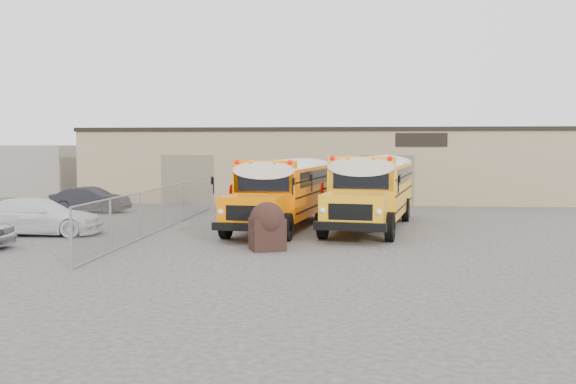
# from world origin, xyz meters

# --- Properties ---
(ground) EXTENTS (120.00, 120.00, 0.00)m
(ground) POSITION_xyz_m (0.00, 0.00, 0.00)
(ground) COLOR #393634
(ground) RESTS_ON ground
(warehouse) EXTENTS (30.20, 10.20, 4.67)m
(warehouse) POSITION_xyz_m (-0.00, 19.99, 2.37)
(warehouse) COLOR #98865E
(warehouse) RESTS_ON ground
(chainlink_fence) EXTENTS (0.07, 18.07, 1.81)m
(chainlink_fence) POSITION_xyz_m (-6.00, 3.00, 0.90)
(chainlink_fence) COLOR gray
(chainlink_fence) RESTS_ON ground
(distant_building_left) EXTENTS (8.00, 6.00, 3.60)m
(distant_building_left) POSITION_xyz_m (-22.00, 22.00, 1.80)
(distant_building_left) COLOR gray
(distant_building_left) RESTS_ON ground
(school_bus_left) EXTENTS (3.96, 10.48, 2.99)m
(school_bus_left) POSITION_xyz_m (-0.13, 10.67, 1.73)
(school_bus_left) COLOR #FF7900
(school_bus_left) RESTS_ON ground
(school_bus_right) EXTENTS (4.40, 11.02, 3.14)m
(school_bus_right) POSITION_xyz_m (3.93, 11.41, 1.82)
(school_bus_right) COLOR #FFAE18
(school_bus_right) RESTS_ON ground
(tarp_bundle) EXTENTS (1.38, 1.32, 1.63)m
(tarp_bundle) POSITION_xyz_m (-0.95, -1.98, 0.84)
(tarp_bundle) COLOR black
(tarp_bundle) RESTS_ON ground
(car_white) EXTENTS (5.13, 2.34, 1.46)m
(car_white) POSITION_xyz_m (-10.47, 1.00, 0.73)
(car_white) COLOR silver
(car_white) RESTS_ON ground
(car_dark) EXTENTS (4.14, 1.59, 1.34)m
(car_dark) POSITION_xyz_m (-11.94, 9.71, 0.67)
(car_dark) COLOR black
(car_dark) RESTS_ON ground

